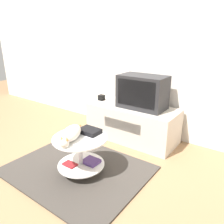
# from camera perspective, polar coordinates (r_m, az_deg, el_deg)

# --- Properties ---
(ground_plane) EXTENTS (12.00, 12.00, 0.00)m
(ground_plane) POSITION_cam_1_polar(r_m,az_deg,el_deg) (2.69, -8.96, -14.76)
(ground_plane) COLOR #93704C
(wall_back) EXTENTS (8.00, 0.05, 2.60)m
(wall_back) POSITION_cam_1_polar(r_m,az_deg,el_deg) (3.44, 8.11, 15.86)
(wall_back) COLOR silver
(wall_back) RESTS_ON ground_plane
(rug) EXTENTS (1.55, 1.23, 0.02)m
(rug) POSITION_cam_1_polar(r_m,az_deg,el_deg) (2.68, -8.97, -14.58)
(rug) COLOR #3D3833
(rug) RESTS_ON ground_plane
(tv_stand) EXTENTS (1.33, 0.58, 0.52)m
(tv_stand) POSITION_cam_1_polar(r_m,az_deg,el_deg) (3.31, 5.34, -2.76)
(tv_stand) COLOR beige
(tv_stand) RESTS_ON ground_plane
(tv) EXTENTS (0.67, 0.38, 0.47)m
(tv) POSITION_cam_1_polar(r_m,az_deg,el_deg) (3.11, 7.93, 5.22)
(tv) COLOR #232326
(tv) RESTS_ON tv_stand
(speaker) EXTENTS (0.09, 0.09, 0.09)m
(speaker) POSITION_cam_1_polar(r_m,az_deg,el_deg) (3.51, -2.76, 3.78)
(speaker) COLOR black
(speaker) RESTS_ON tv_stand
(coffee_table) EXTENTS (0.60, 0.60, 0.44)m
(coffee_table) POSITION_cam_1_polar(r_m,az_deg,el_deg) (2.48, -8.08, -10.13)
(coffee_table) COLOR #B2B2B7
(coffee_table) RESTS_ON rug
(dvd_box) EXTENTS (0.24, 0.17, 0.05)m
(dvd_box) POSITION_cam_1_polar(r_m,az_deg,el_deg) (2.47, -5.89, -4.96)
(dvd_box) COLOR black
(dvd_box) RESTS_ON coffee_table
(cat) EXTENTS (0.31, 0.51, 0.13)m
(cat) POSITION_cam_1_polar(r_m,az_deg,el_deg) (2.35, -10.62, -5.57)
(cat) COLOR silver
(cat) RESTS_ON coffee_table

